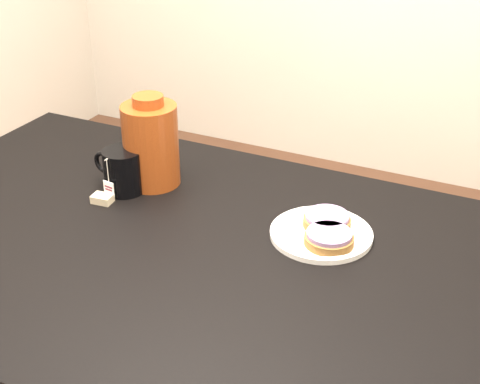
# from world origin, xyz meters

# --- Properties ---
(table) EXTENTS (1.40, 0.90, 0.75)m
(table) POSITION_xyz_m (0.00, 0.00, 0.67)
(table) COLOR black
(table) RESTS_ON ground_plane
(plate) EXTENTS (0.21, 0.21, 0.02)m
(plate) POSITION_xyz_m (0.26, 0.15, 0.76)
(plate) COLOR white
(plate) RESTS_ON table
(bagel_back) EXTENTS (0.14, 0.14, 0.03)m
(bagel_back) POSITION_xyz_m (0.26, 0.18, 0.77)
(bagel_back) COLOR brown
(bagel_back) RESTS_ON plate
(bagel_front) EXTENTS (0.12, 0.12, 0.03)m
(bagel_front) POSITION_xyz_m (0.29, 0.11, 0.77)
(bagel_front) COLOR brown
(bagel_front) RESTS_ON plate
(mug) EXTENTS (0.14, 0.10, 0.10)m
(mug) POSITION_xyz_m (-0.22, 0.14, 0.80)
(mug) COLOR black
(mug) RESTS_ON table
(teabag_pouch) EXTENTS (0.05, 0.04, 0.02)m
(teabag_pouch) POSITION_xyz_m (-0.23, 0.07, 0.76)
(teabag_pouch) COLOR #C6B793
(teabag_pouch) RESTS_ON table
(bagel_package) EXTENTS (0.15, 0.15, 0.22)m
(bagel_package) POSITION_xyz_m (-0.18, 0.20, 0.85)
(bagel_package) COLOR #61230C
(bagel_package) RESTS_ON table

